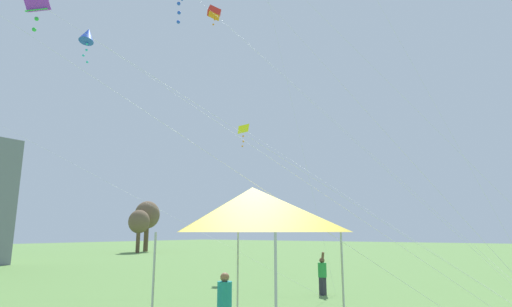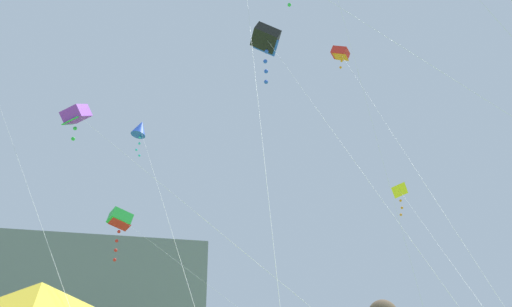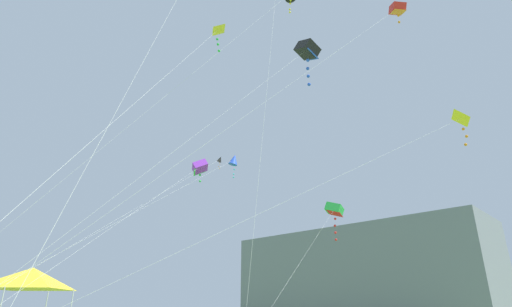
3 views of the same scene
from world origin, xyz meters
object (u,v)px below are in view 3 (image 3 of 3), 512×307
Objects in this scene: kite_yellow_delta_8 at (460,120)px; kite_blue_diamond_1 at (234,160)px; festival_tent at (31,278)px; kite_purple_box_7 at (200,167)px; kite_red_box_2 at (397,9)px; kite_yellow_delta_9 at (217,31)px; kite_black_diamond_0 at (219,160)px; kite_green_box_10 at (334,210)px; kite_black_box_3 at (307,51)px.

kite_blue_diamond_1 is at bearing -174.60° from kite_yellow_delta_8.
festival_tent is 13.40m from kite_purple_box_7.
kite_purple_box_7 is at bearing -167.35° from kite_red_box_2.
kite_blue_diamond_1 is 2.90m from kite_purple_box_7.
kite_yellow_delta_9 is (7.71, -5.51, 5.07)m from kite_purple_box_7.
kite_black_diamond_0 reaches higher than kite_green_box_10.
kite_red_box_2 is 11.85m from kite_yellow_delta_9.
kite_purple_box_7 reaches higher than kite_green_box_10.
kite_blue_diamond_1 is 9.43m from kite_yellow_delta_9.
festival_tent is at bearing -96.49° from kite_green_box_10.
kite_purple_box_7 is 17.70m from kite_yellow_delta_8.
kite_black_diamond_0 is 1.27× the size of kite_yellow_delta_9.
kite_black_diamond_0 reaches higher than kite_purple_box_7.
kite_red_box_2 is 1.09× the size of kite_yellow_delta_8.
kite_blue_diamond_1 is at bearing -91.12° from kite_green_box_10.
kite_yellow_delta_8 is (17.52, 2.20, -1.16)m from kite_purple_box_7.
kite_red_box_2 is 1.05× the size of kite_black_box_3.
kite_red_box_2 is at bearing 50.68° from kite_yellow_delta_9.
kite_green_box_10 is at bearing 103.77° from kite_yellow_delta_9.
kite_black_box_3 is at bearing 77.85° from kite_yellow_delta_9.
festival_tent is 16.22m from kite_yellow_delta_9.
kite_red_box_2 is 1.22× the size of kite_purple_box_7.
kite_black_box_3 reaches higher than kite_yellow_delta_9.
kite_purple_box_7 is 13.98m from kite_green_box_10.
kite_black_diamond_0 is at bearing 161.83° from kite_black_box_3.
kite_purple_box_7 is (-0.31, 10.31, 8.54)m from festival_tent.
kite_yellow_delta_8 is 1.07× the size of kite_yellow_delta_9.
kite_black_box_3 reaches higher than kite_blue_diamond_1.
kite_blue_diamond_1 reaches higher than festival_tent.
kite_yellow_delta_9 is 20.68m from kite_green_box_10.
kite_black_box_3 is at bearing 52.86° from festival_tent.
kite_black_box_3 is at bearing -161.46° from kite_red_box_2.
kite_yellow_delta_8 is at bearing -38.15° from kite_green_box_10.
festival_tent is 25.11m from kite_green_box_10.
kite_blue_diamond_1 is 0.87× the size of kite_red_box_2.
kite_yellow_delta_8 is at bearing 5.30° from kite_black_box_3.
kite_black_diamond_0 is 11.76m from kite_green_box_10.
kite_black_box_3 is (6.42, 0.62, 6.60)m from kite_blue_diamond_1.
kite_black_box_3 reaches higher than kite_yellow_delta_8.
kite_black_diamond_0 is 14.83m from kite_black_box_3.
kite_yellow_delta_9 is (-1.49, -6.93, -1.61)m from kite_black_box_3.
kite_green_box_10 is at bearing 139.44° from kite_red_box_2.
kite_yellow_delta_8 is (8.32, 0.77, -7.85)m from kite_black_box_3.
kite_blue_diamond_1 is 9.23m from kite_black_box_3.
kite_yellow_delta_9 reaches higher than festival_tent.
kite_black_box_3 is (8.89, 11.74, 15.23)m from festival_tent.
kite_red_box_2 is at bearing -40.56° from kite_green_box_10.
kite_black_box_3 reaches higher than festival_tent.
kite_black_box_3 is at bearing -174.70° from kite_yellow_delta_8.
kite_red_box_2 reaches higher than festival_tent.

